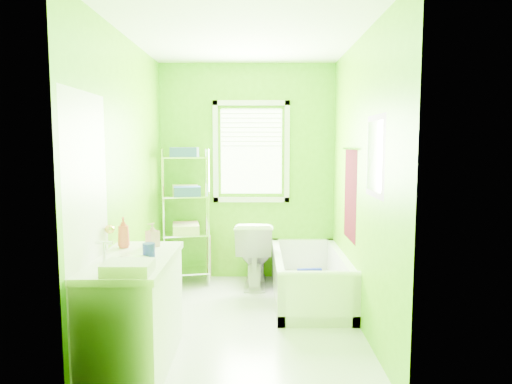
{
  "coord_description": "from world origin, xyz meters",
  "views": [
    {
      "loc": [
        0.13,
        -4.08,
        1.65
      ],
      "look_at": [
        0.11,
        0.25,
        1.19
      ],
      "focal_mm": 32.0,
      "sensor_mm": 36.0,
      "label": 1
    }
  ],
  "objects_px": {
    "bathtub": "(309,284)",
    "wire_shelf_unit": "(187,201)",
    "toilet": "(255,253)",
    "vanity": "(134,309)"
  },
  "relations": [
    {
      "from": "toilet",
      "to": "vanity",
      "type": "height_order",
      "value": "vanity"
    },
    {
      "from": "bathtub",
      "to": "vanity",
      "type": "distance_m",
      "value": 2.09
    },
    {
      "from": "bathtub",
      "to": "toilet",
      "type": "distance_m",
      "value": 0.79
    },
    {
      "from": "bathtub",
      "to": "wire_shelf_unit",
      "type": "xyz_separation_m",
      "value": [
        -1.37,
        0.55,
        0.82
      ]
    },
    {
      "from": "toilet",
      "to": "wire_shelf_unit",
      "type": "xyz_separation_m",
      "value": [
        -0.79,
        0.06,
        0.6
      ]
    },
    {
      "from": "wire_shelf_unit",
      "to": "toilet",
      "type": "bearing_deg",
      "value": -4.42
    },
    {
      "from": "vanity",
      "to": "wire_shelf_unit",
      "type": "xyz_separation_m",
      "value": [
        0.09,
        2.03,
        0.54
      ]
    },
    {
      "from": "toilet",
      "to": "vanity",
      "type": "distance_m",
      "value": 2.15
    },
    {
      "from": "bathtub",
      "to": "toilet",
      "type": "relative_size",
      "value": 2.08
    },
    {
      "from": "toilet",
      "to": "vanity",
      "type": "relative_size",
      "value": 0.7
    }
  ]
}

